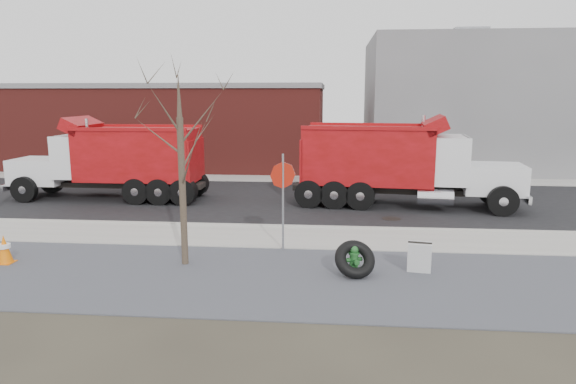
# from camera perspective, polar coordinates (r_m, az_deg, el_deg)

# --- Properties ---
(ground) EXTENTS (120.00, 120.00, 0.00)m
(ground) POSITION_cam_1_polar(r_m,az_deg,el_deg) (16.40, 2.12, -5.46)
(ground) COLOR #383328
(ground) RESTS_ON ground
(gravel_verge) EXTENTS (60.00, 5.00, 0.03)m
(gravel_verge) POSITION_cam_1_polar(r_m,az_deg,el_deg) (13.07, 1.30, -9.66)
(gravel_verge) COLOR slate
(gravel_verge) RESTS_ON ground
(sidewalk) EXTENTS (60.00, 2.50, 0.06)m
(sidewalk) POSITION_cam_1_polar(r_m,az_deg,el_deg) (16.63, 2.16, -5.12)
(sidewalk) COLOR #9E9B93
(sidewalk) RESTS_ON ground
(curb) EXTENTS (60.00, 0.15, 0.11)m
(curb) POSITION_cam_1_polar(r_m,az_deg,el_deg) (17.87, 2.38, -3.91)
(curb) COLOR #9E9B93
(curb) RESTS_ON ground
(road) EXTENTS (60.00, 9.40, 0.02)m
(road) POSITION_cam_1_polar(r_m,az_deg,el_deg) (22.51, 2.96, -0.98)
(road) COLOR black
(road) RESTS_ON ground
(far_sidewalk) EXTENTS (60.00, 2.00, 0.06)m
(far_sidewalk) POSITION_cam_1_polar(r_m,az_deg,el_deg) (28.11, 3.40, 1.41)
(far_sidewalk) COLOR #9E9B93
(far_sidewalk) RESTS_ON ground
(building_grey) EXTENTS (12.00, 10.00, 8.00)m
(building_grey) POSITION_cam_1_polar(r_m,az_deg,el_deg) (34.72, 19.01, 9.20)
(building_grey) COLOR gray
(building_grey) RESTS_ON ground
(building_brick) EXTENTS (20.20, 8.20, 5.30)m
(building_brick) POSITION_cam_1_polar(r_m,az_deg,el_deg) (34.51, -13.26, 7.26)
(building_brick) COLOR maroon
(building_brick) RESTS_ON ground
(bare_tree) EXTENTS (3.20, 3.20, 5.20)m
(bare_tree) POSITION_cam_1_polar(r_m,az_deg,el_deg) (13.78, -11.83, 5.20)
(bare_tree) COLOR #382D23
(bare_tree) RESTS_ON ground
(fire_hydrant) EXTENTS (0.45, 0.44, 0.80)m
(fire_hydrant) POSITION_cam_1_polar(r_m,az_deg,el_deg) (13.42, 7.33, -7.62)
(fire_hydrant) COLOR #2A6928
(fire_hydrant) RESTS_ON ground
(truck_tire) EXTENTS (1.25, 1.15, 0.98)m
(truck_tire) POSITION_cam_1_polar(r_m,az_deg,el_deg) (13.25, 7.44, -7.43)
(truck_tire) COLOR black
(truck_tire) RESTS_ON ground
(stop_sign) EXTENTS (0.71, 0.40, 2.91)m
(stop_sign) POSITION_cam_1_polar(r_m,az_deg,el_deg) (14.93, -0.56, 0.70)
(stop_sign) COLOR gray
(stop_sign) RESTS_ON ground
(sandwich_board) EXTENTS (0.65, 0.47, 0.83)m
(sandwich_board) POSITION_cam_1_polar(r_m,az_deg,el_deg) (13.76, 14.39, -7.05)
(sandwich_board) COLOR silver
(sandwich_board) RESTS_ON ground
(traffic_cone_far) EXTENTS (0.43, 0.43, 0.82)m
(traffic_cone_far) POSITION_cam_1_polar(r_m,az_deg,el_deg) (16.12, -28.97, -5.60)
(traffic_cone_far) COLOR orange
(traffic_cone_far) RESTS_ON ground
(dump_truck_red_a) EXTENTS (9.36, 3.44, 3.72)m
(dump_truck_red_a) POSITION_cam_1_polar(r_m,az_deg,el_deg) (21.65, 12.10, 3.38)
(dump_truck_red_a) COLOR black
(dump_truck_red_a) RESTS_ON ground
(dump_truck_red_b) EXTENTS (8.49, 2.50, 3.59)m
(dump_truck_red_b) POSITION_cam_1_polar(r_m,az_deg,el_deg) (23.82, -18.64, 3.55)
(dump_truck_red_b) COLOR black
(dump_truck_red_b) RESTS_ON ground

